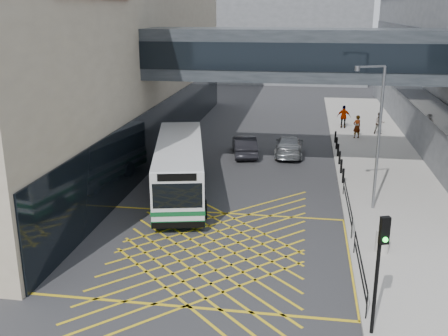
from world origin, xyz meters
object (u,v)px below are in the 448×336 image
at_px(litter_bin, 382,241).
at_px(car_silver, 289,145).
at_px(pedestrian_a, 357,127).
at_px(traffic_light, 380,259).
at_px(car_dark, 245,145).
at_px(car_white, 174,179).
at_px(pedestrian_b, 380,123).
at_px(bus, 180,167).
at_px(pedestrian_c, 344,117).
at_px(street_lamp, 376,130).

bearing_deg(litter_bin, car_silver, 106.20).
distance_m(litter_bin, pedestrian_a, 21.07).
bearing_deg(traffic_light, car_dark, 89.54).
bearing_deg(car_dark, car_white, 58.45).
bearing_deg(litter_bin, traffic_light, -99.56).
distance_m(litter_bin, pedestrian_b, 22.95).
xyz_separation_m(bus, pedestrian_b, (12.95, 16.63, -0.60)).
height_order(car_dark, car_silver, car_silver).
distance_m(car_white, litter_bin, 12.67).
bearing_deg(traffic_light, litter_bin, 62.59).
bearing_deg(bus, car_silver, 45.89).
bearing_deg(pedestrian_c, traffic_light, 94.03).
height_order(traffic_light, litter_bin, traffic_light).
bearing_deg(traffic_light, street_lamp, 66.60).
xyz_separation_m(bus, car_silver, (5.78, 9.40, -0.90)).
bearing_deg(street_lamp, pedestrian_a, 65.21).
relative_size(car_white, car_dark, 0.97).
xyz_separation_m(car_white, pedestrian_c, (10.64, 18.03, 0.42)).
relative_size(car_white, litter_bin, 4.62).
bearing_deg(pedestrian_b, car_silver, -146.21).
bearing_deg(traffic_light, car_silver, 81.24).
bearing_deg(car_dark, pedestrian_a, -155.38).
relative_size(car_dark, traffic_light, 1.15).
xyz_separation_m(bus, car_white, (-0.48, 0.49, -0.93)).
xyz_separation_m(bus, litter_bin, (10.30, -6.17, -1.00)).
bearing_deg(car_dark, street_lamp, 117.11).
relative_size(car_silver, pedestrian_b, 2.70).
xyz_separation_m(traffic_light, street_lamp, (1.11, 11.41, 1.53)).
xyz_separation_m(traffic_light, litter_bin, (1.04, 6.18, -2.17)).
height_order(bus, litter_bin, bus).
relative_size(bus, car_white, 2.48).
distance_m(pedestrian_a, pedestrian_b, 2.64).
height_order(car_silver, litter_bin, car_silver).
distance_m(car_silver, traffic_light, 22.12).
xyz_separation_m(bus, pedestrian_c, (10.16, 18.52, -0.51)).
xyz_separation_m(car_dark, pedestrian_c, (7.54, 9.67, 0.41)).
relative_size(traffic_light, litter_bin, 4.14).
distance_m(car_silver, pedestrian_a, 7.57).
relative_size(bus, street_lamp, 1.54).
distance_m(car_dark, street_lamp, 13.01).
bearing_deg(pedestrian_c, pedestrian_a, 108.32).
bearing_deg(traffic_light, pedestrian_b, 64.88).
distance_m(street_lamp, litter_bin, 6.40).
xyz_separation_m(car_silver, street_lamp, (4.59, -10.34, 3.60)).
bearing_deg(pedestrian_b, pedestrian_c, 134.45).
bearing_deg(pedestrian_b, car_dark, -154.50).
distance_m(car_dark, traffic_light, 22.32).
relative_size(bus, litter_bin, 11.44).
bearing_deg(street_lamp, car_dark, 105.73).
xyz_separation_m(litter_bin, pedestrian_a, (0.67, 21.06, 0.43)).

